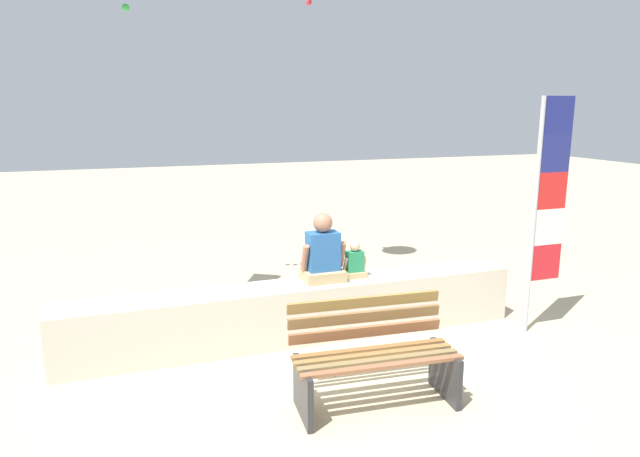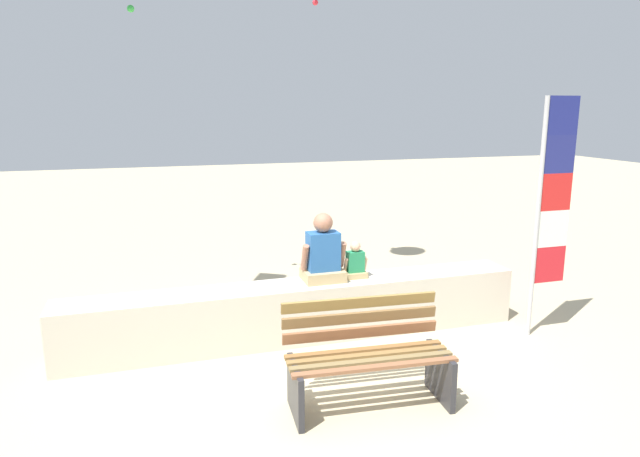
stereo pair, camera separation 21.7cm
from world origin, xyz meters
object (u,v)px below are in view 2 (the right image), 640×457
park_bench (368,359)px  person_adult (323,254)px  person_child (355,263)px  flag_banner (550,202)px

park_bench → person_adult: 1.63m
person_child → flag_banner: flag_banner is taller
park_bench → person_adult: (0.09, 1.55, 0.52)m
person_child → flag_banner: bearing=-19.7°
park_bench → person_child: bearing=73.2°
flag_banner → person_child: bearing=160.3°
person_adult → person_child: person_adult is taller
person_adult → flag_banner: flag_banner is taller
person_adult → person_child: 0.40m
park_bench → person_adult: bearing=86.7°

